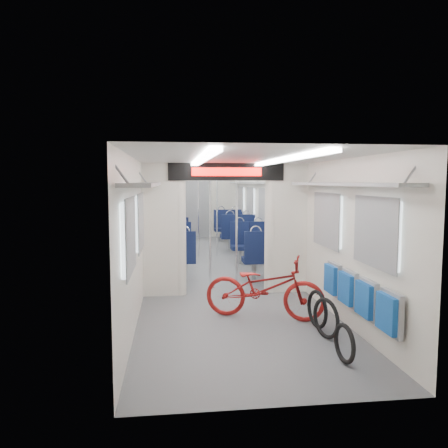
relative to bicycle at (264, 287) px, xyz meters
name	(u,v)px	position (x,y,z in m)	size (l,w,h in m)	color
carriage	(216,204)	(-0.37, 3.24, 1.04)	(12.00, 12.02, 2.31)	#515456
bicycle	(264,287)	(0.00, 0.00, 0.00)	(0.61, 1.74, 0.91)	maroon
flip_bench	(357,294)	(0.98, -0.95, 0.12)	(0.12, 2.07, 0.47)	gray
bike_hoop_a	(344,346)	(0.54, -1.66, -0.26)	(0.44, 0.44, 0.05)	black
bike_hoop_b	(326,320)	(0.60, -0.90, -0.22)	(0.52, 0.52, 0.05)	black
bike_hoop_c	(317,311)	(0.62, -0.51, -0.22)	(0.52, 0.52, 0.05)	black
seat_bay_near_left	(172,247)	(-1.31, 3.54, 0.09)	(0.92, 2.12, 1.11)	#0B1334
seat_bay_near_right	(257,246)	(0.56, 3.36, 0.10)	(0.92, 2.14, 1.12)	#0B1334
seat_bay_far_left	(172,230)	(-1.31, 7.07, 0.09)	(0.91, 2.08, 1.10)	#0B1334
seat_bay_far_right	(233,227)	(0.56, 7.24, 0.12)	(0.96, 2.31, 1.17)	#0B1334
stanchion_near_left	(210,226)	(-0.59, 2.11, 0.69)	(0.04, 0.04, 2.30)	silver
stanchion_near_right	(237,225)	(-0.07, 2.24, 0.69)	(0.04, 0.04, 2.30)	silver
stanchion_far_left	(198,214)	(-0.62, 5.28, 0.69)	(0.04, 0.04, 2.30)	silver
stanchion_far_right	(217,213)	(-0.12, 5.45, 0.69)	(0.04, 0.04, 2.30)	silver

